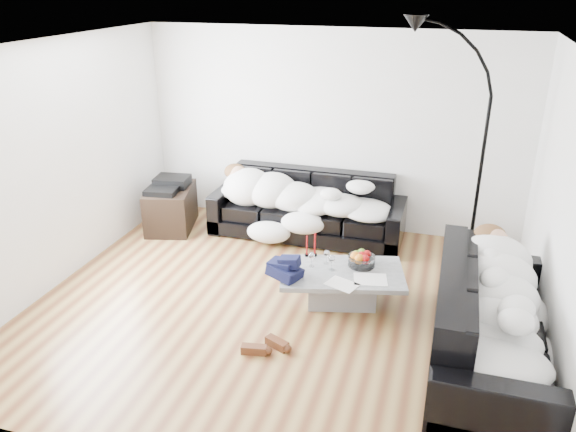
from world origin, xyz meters
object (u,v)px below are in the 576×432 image
(av_cabinet, at_px, (171,208))
(wine_glass_c, at_px, (332,263))
(sleeper_right, at_px, (496,301))
(floor_lamp, at_px, (481,166))
(candle_right, at_px, (315,245))
(stereo, at_px, (169,184))
(sofa_back, at_px, (307,206))
(coffee_table, at_px, (342,287))
(sofa_right, at_px, (493,321))
(wine_glass_b, at_px, (312,259))
(wine_glass_a, at_px, (327,257))
(fruit_bowl, at_px, (362,258))
(sleeper_back, at_px, (306,191))
(candle_left, at_px, (307,246))
(shoes, at_px, (265,346))

(av_cabinet, bearing_deg, wine_glass_c, -40.61)
(sleeper_right, distance_m, floor_lamp, 1.99)
(candle_right, bearing_deg, stereo, 157.06)
(sofa_back, height_order, coffee_table, sofa_back)
(sofa_right, bearing_deg, candle_right, 63.39)
(wine_glass_b, distance_m, floor_lamp, 2.17)
(sofa_right, height_order, wine_glass_a, sofa_right)
(fruit_bowl, relative_size, stereo, 0.64)
(floor_lamp, bearing_deg, sleeper_back, 151.34)
(wine_glass_b, relative_size, stereo, 0.37)
(sofa_right, height_order, candle_left, sofa_right)
(sofa_back, bearing_deg, wine_glass_b, -73.19)
(av_cabinet, bearing_deg, floor_lamp, -14.07)
(wine_glass_b, xyz_separation_m, floor_lamp, (1.60, 1.24, 0.78))
(wine_glass_c, bearing_deg, fruit_bowl, 33.83)
(sleeper_back, distance_m, wine_glass_c, 1.63)
(candle_right, distance_m, floor_lamp, 2.04)
(sofa_right, bearing_deg, wine_glass_a, 64.97)
(fruit_bowl, distance_m, av_cabinet, 2.96)
(sofa_back, xyz_separation_m, av_cabinet, (-1.82, -0.31, -0.12))
(candle_right, bearing_deg, wine_glass_c, -46.55)
(sofa_back, height_order, sleeper_back, sleeper_back)
(stereo, xyz_separation_m, floor_lamp, (3.87, 0.04, 0.60))
(stereo, bearing_deg, sleeper_right, -32.17)
(wine_glass_b, bearing_deg, shoes, -99.00)
(candle_right, xyz_separation_m, floor_lamp, (1.63, 0.99, 0.73))
(floor_lamp, bearing_deg, av_cabinet, 157.96)
(coffee_table, height_order, shoes, coffee_table)
(sofa_right, height_order, wine_glass_c, sofa_right)
(sofa_back, distance_m, wine_glass_b, 1.57)
(shoes, bearing_deg, sofa_back, 98.01)
(sofa_back, distance_m, sleeper_right, 3.11)
(sleeper_back, bearing_deg, stereo, -171.93)
(sleeper_back, height_order, wine_glass_b, sleeper_back)
(candle_left, distance_m, floor_lamp, 2.13)
(sleeper_right, xyz_separation_m, shoes, (-1.94, -0.38, -0.61))
(sofa_back, bearing_deg, shoes, -83.48)
(sleeper_back, relative_size, wine_glass_a, 13.78)
(sofa_back, relative_size, fruit_bowl, 8.78)
(sleeper_right, height_order, wine_glass_b, sleeper_right)
(sleeper_right, xyz_separation_m, fruit_bowl, (-1.28, 0.83, -0.20))
(wine_glass_b, height_order, candle_right, candle_right)
(floor_lamp, bearing_deg, sofa_back, 149.96)
(sleeper_back, bearing_deg, candle_left, -74.46)
(stereo, bearing_deg, candle_left, -31.95)
(av_cabinet, height_order, stereo, stereo)
(coffee_table, bearing_deg, candle_left, 152.77)
(coffee_table, bearing_deg, wine_glass_a, 148.58)
(coffee_table, xyz_separation_m, stereo, (-2.60, 1.21, 0.45))
(wine_glass_b, height_order, floor_lamp, floor_lamp)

